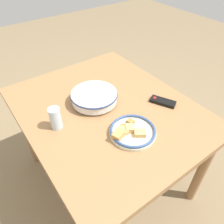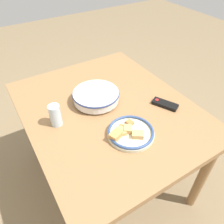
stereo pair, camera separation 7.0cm
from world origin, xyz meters
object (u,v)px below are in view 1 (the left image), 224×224
(noodle_bowl, at_px, (94,97))
(tv_remote, at_px, (163,102))
(food_plate, at_px, (132,131))
(drinking_glass, at_px, (55,118))

(noodle_bowl, relative_size, tv_remote, 1.75)
(noodle_bowl, distance_m, food_plate, 0.34)
(food_plate, height_order, tv_remote, food_plate)
(noodle_bowl, xyz_separation_m, drinking_glass, (0.06, -0.28, 0.02))
(food_plate, height_order, drinking_glass, drinking_glass)
(noodle_bowl, relative_size, food_plate, 1.16)
(tv_remote, height_order, drinking_glass, drinking_glass)
(noodle_bowl, height_order, tv_remote, noodle_bowl)
(food_plate, xyz_separation_m, drinking_glass, (-0.28, -0.29, 0.04))
(drinking_glass, bearing_deg, food_plate, 46.47)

